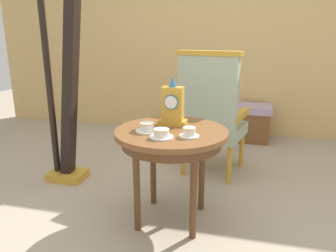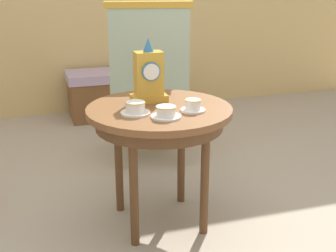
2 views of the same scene
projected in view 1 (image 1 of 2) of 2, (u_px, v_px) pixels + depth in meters
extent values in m
plane|color=tan|center=(163.00, 214.00, 2.36)|extent=(10.00, 10.00, 0.00)
cube|color=tan|center=(208.00, 24.00, 4.08)|extent=(6.00, 0.10, 2.80)
cylinder|color=brown|center=(171.00, 132.00, 2.13)|extent=(0.75, 0.75, 0.03)
cylinder|color=#56351C|center=(171.00, 140.00, 2.15)|extent=(0.66, 0.66, 0.07)
cylinder|color=#56351C|center=(202.00, 170.00, 2.35)|extent=(0.04, 0.04, 0.62)
cylinder|color=#56351C|center=(153.00, 165.00, 2.44)|extent=(0.04, 0.04, 0.62)
cylinder|color=#56351C|center=(137.00, 187.00, 2.09)|extent=(0.04, 0.04, 0.62)
cylinder|color=#56351C|center=(193.00, 194.00, 2.01)|extent=(0.04, 0.04, 0.62)
cylinder|color=white|center=(147.00, 131.00, 2.09)|extent=(0.15, 0.15, 0.01)
cylinder|color=white|center=(147.00, 126.00, 2.08)|extent=(0.09, 0.09, 0.05)
torus|color=gold|center=(147.00, 123.00, 2.07)|extent=(0.10, 0.10, 0.00)
cylinder|color=white|center=(161.00, 137.00, 1.96)|extent=(0.15, 0.15, 0.01)
cylinder|color=white|center=(161.00, 133.00, 1.96)|extent=(0.09, 0.09, 0.05)
torus|color=gold|center=(161.00, 129.00, 1.95)|extent=(0.10, 0.10, 0.00)
cylinder|color=white|center=(189.00, 136.00, 1.98)|extent=(0.12, 0.12, 0.01)
cylinder|color=white|center=(189.00, 131.00, 1.98)|extent=(0.08, 0.08, 0.05)
torus|color=gold|center=(189.00, 128.00, 1.97)|extent=(0.08, 0.08, 0.00)
cube|color=gold|center=(173.00, 122.00, 2.24)|extent=(0.19, 0.11, 0.04)
cube|color=gold|center=(173.00, 104.00, 2.21)|extent=(0.14, 0.09, 0.23)
cylinder|color=teal|center=(171.00, 102.00, 2.16)|extent=(0.10, 0.01, 0.10)
cylinder|color=white|center=(171.00, 102.00, 2.15)|extent=(0.08, 0.00, 0.08)
cone|color=teal|center=(173.00, 82.00, 2.17)|extent=(0.06, 0.06, 0.07)
cube|color=#9EB299|center=(214.00, 130.00, 3.02)|extent=(0.62, 0.62, 0.11)
cube|color=#9EB299|center=(207.00, 94.00, 2.73)|extent=(0.53, 0.20, 0.64)
cube|color=gold|center=(209.00, 53.00, 2.64)|extent=(0.57, 0.22, 0.04)
cube|color=gold|center=(239.00, 116.00, 2.88)|extent=(0.17, 0.47, 0.06)
cube|color=gold|center=(192.00, 110.00, 3.07)|extent=(0.17, 0.47, 0.06)
cylinder|color=gold|center=(242.00, 149.00, 3.18)|extent=(0.04, 0.04, 0.35)
cylinder|color=gold|center=(200.00, 143.00, 3.37)|extent=(0.04, 0.04, 0.35)
cylinder|color=gold|center=(229.00, 165.00, 2.80)|extent=(0.04, 0.04, 0.35)
cylinder|color=gold|center=(183.00, 157.00, 2.99)|extent=(0.04, 0.04, 0.35)
cube|color=gold|center=(68.00, 175.00, 2.94)|extent=(0.32, 0.24, 0.07)
cylinder|color=black|center=(48.00, 75.00, 2.71)|extent=(0.06, 0.06, 1.74)
cube|color=black|center=(70.00, 84.00, 2.69)|extent=(0.28, 0.11, 1.60)
cube|color=#B299B7|center=(227.00, 107.00, 4.00)|extent=(1.06, 0.40, 0.08)
cube|color=brown|center=(226.00, 124.00, 4.06)|extent=(1.02, 0.38, 0.36)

